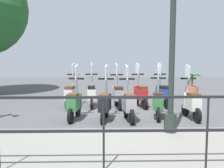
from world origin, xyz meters
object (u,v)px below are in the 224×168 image
object	(u,v)px
lamp_post_near	(173,32)
potted_palm	(192,87)
scooter_near_3	(105,103)
scooter_near_4	(74,103)
scooter_far_1	(140,93)
scooter_far_2	(118,94)
scooter_near_2	(129,104)
scooter_far_0	(163,93)
scooter_far_3	(92,93)
scooter_near_1	(158,102)
scooter_near_0	(191,102)
scooter_far_4	(71,94)

from	to	relation	value
lamp_post_near	potted_palm	size ratio (longest dim) A/B	4.43
scooter_near_3	scooter_near_4	world-z (taller)	same
scooter_far_1	scooter_far_2	size ratio (longest dim) A/B	1.00
scooter_near_4	scooter_far_2	distance (m)	2.00
scooter_near_2	scooter_far_1	size ratio (longest dim) A/B	1.00
lamp_post_near	scooter_far_0	size ratio (longest dim) A/B	3.05
scooter_far_3	scooter_near_4	bearing A→B (deg)	165.04
scooter_near_3	scooter_far_3	world-z (taller)	same
scooter_near_2	scooter_far_1	distance (m)	1.94
potted_palm	scooter_near_2	distance (m)	5.06
scooter_near_4	scooter_near_1	bearing A→B (deg)	-80.10
lamp_post_near	scooter_near_3	xyz separation A→B (m)	(1.56, 1.40, -1.77)
potted_palm	scooter_near_0	distance (m)	4.08
scooter_near_2	scooter_near_4	size ratio (longest dim) A/B	1.00
potted_palm	scooter_far_3	distance (m)	4.71
lamp_post_near	scooter_far_4	size ratio (longest dim) A/B	3.05
scooter_near_2	scooter_far_0	distance (m)	2.33
scooter_near_0	scooter_near_2	xyz separation A→B (m)	(-0.14, 1.77, 0.00)
scooter_far_0	scooter_near_3	bearing A→B (deg)	122.53
scooter_near_1	scooter_far_1	xyz separation A→B (m)	(1.60, 0.28, 0.00)
potted_palm	scooter_near_4	distance (m)	6.00
scooter_near_3	scooter_far_3	xyz separation A→B (m)	(1.87, 0.47, 0.00)
scooter_near_3	scooter_near_4	xyz separation A→B (m)	(0.11, 0.85, 0.00)
scooter_near_3	scooter_far_1	distance (m)	2.19
scooter_near_4	scooter_far_4	xyz separation A→B (m)	(1.70, 0.32, 0.00)
scooter_near_2	scooter_near_1	bearing A→B (deg)	-79.15
lamp_post_near	scooter_far_2	xyz separation A→B (m)	(3.21, 0.96, -1.77)
scooter_far_1	scooter_far_3	xyz separation A→B (m)	(0.06, 1.70, 0.00)
potted_palm	scooter_far_4	world-z (taller)	scooter_far_4
scooter_near_0	scooter_near_3	size ratio (longest dim) A/B	1.00
scooter_near_4	scooter_far_0	xyz separation A→B (m)	(1.74, -2.86, 0.00)
scooter_far_4	lamp_post_near	bearing A→B (deg)	-133.39
scooter_near_0	scooter_far_2	distance (m)	2.52
lamp_post_near	scooter_far_4	world-z (taller)	lamp_post_near
scooter_far_4	scooter_near_0	bearing A→B (deg)	-106.28
scooter_near_3	scooter_far_2	world-z (taller)	same
potted_palm	scooter_near_4	xyz separation A→B (m)	(-3.83, 4.62, 0.04)
scooter_far_1	scooter_far_4	world-z (taller)	same
scooter_near_1	scooter_far_4	size ratio (longest dim) A/B	1.00
lamp_post_near	scooter_far_3	world-z (taller)	lamp_post_near
scooter_near_0	scooter_far_0	size ratio (longest dim) A/B	1.00
scooter_near_2	potted_palm	bearing A→B (deg)	-44.02
scooter_far_1	scooter_near_4	bearing A→B (deg)	115.77
scooter_far_3	scooter_near_3	bearing A→B (deg)	-168.69
potted_palm	scooter_near_1	distance (m)	4.36
scooter_near_4	scooter_far_0	distance (m)	3.35
scooter_near_0	scooter_far_2	world-z (taller)	same
lamp_post_near	scooter_far_4	distance (m)	4.59
scooter_far_0	scooter_near_2	bearing A→B (deg)	134.29
scooter_far_0	scooter_near_4	bearing A→B (deg)	111.22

